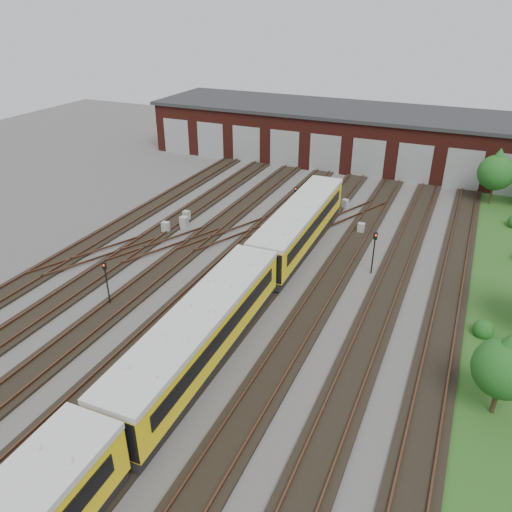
% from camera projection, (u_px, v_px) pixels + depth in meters
% --- Properties ---
extents(ground, '(120.00, 120.00, 0.00)m').
position_uv_depth(ground, '(189.00, 336.00, 30.21)').
color(ground, '#4A4745').
rests_on(ground, ground).
extents(track_network, '(30.40, 70.00, 0.33)m').
position_uv_depth(track_network, '(191.00, 329.00, 30.70)').
color(track_network, black).
rests_on(track_network, ground).
extents(maintenance_shed, '(51.00, 12.50, 6.35)m').
position_uv_depth(maintenance_shed, '(355.00, 135.00, 61.12)').
color(maintenance_shed, '#4B1912').
rests_on(maintenance_shed, ground).
extents(metro_train, '(3.15, 47.78, 3.25)m').
position_uv_depth(metro_train, '(201.00, 333.00, 27.13)').
color(metro_train, black).
rests_on(metro_train, ground).
extents(signal_mast_0, '(0.28, 0.27, 3.21)m').
position_uv_depth(signal_mast_0, '(106.00, 278.00, 32.34)').
color(signal_mast_0, black).
rests_on(signal_mast_0, ground).
extents(signal_mast_1, '(0.27, 0.25, 3.04)m').
position_uv_depth(signal_mast_1, '(296.00, 199.00, 45.41)').
color(signal_mast_1, black).
rests_on(signal_mast_1, ground).
extents(signal_mast_2, '(0.28, 0.26, 2.83)m').
position_uv_depth(signal_mast_2, '(321.00, 192.00, 47.26)').
color(signal_mast_2, black).
rests_on(signal_mast_2, ground).
extents(signal_mast_3, '(0.30, 0.29, 3.32)m').
position_uv_depth(signal_mast_3, '(374.00, 248.00, 36.12)').
color(signal_mast_3, black).
rests_on(signal_mast_3, ground).
extents(relay_cabinet_0, '(0.67, 0.58, 1.02)m').
position_uv_depth(relay_cabinet_0, '(166.00, 228.00, 43.21)').
color(relay_cabinet_0, '#A0A3A5').
rests_on(relay_cabinet_0, ground).
extents(relay_cabinet_1, '(0.63, 0.54, 0.98)m').
position_uv_depth(relay_cabinet_1, '(187.00, 216.00, 45.53)').
color(relay_cabinet_1, '#A0A3A5').
rests_on(relay_cabinet_1, ground).
extents(relay_cabinet_2, '(0.70, 0.59, 1.12)m').
position_uv_depth(relay_cabinet_2, '(184.00, 223.00, 44.01)').
color(relay_cabinet_2, '#A0A3A5').
rests_on(relay_cabinet_2, ground).
extents(relay_cabinet_3, '(0.59, 0.50, 0.96)m').
position_uv_depth(relay_cabinet_3, '(361.00, 228.00, 43.15)').
color(relay_cabinet_3, '#A0A3A5').
rests_on(relay_cabinet_3, ground).
extents(relay_cabinet_4, '(0.72, 0.67, 0.96)m').
position_uv_depth(relay_cabinet_4, '(345.00, 204.00, 48.17)').
color(relay_cabinet_4, '#A0A3A5').
rests_on(relay_cabinet_4, ground).
extents(tree_0, '(3.41, 3.41, 5.66)m').
position_uv_depth(tree_0, '(497.00, 168.00, 47.87)').
color(tree_0, '#382919').
rests_on(tree_0, ground).
extents(tree_3, '(2.96, 2.96, 4.90)m').
position_uv_depth(tree_3, '(506.00, 362.00, 23.22)').
color(tree_3, '#382919').
rests_on(tree_3, ground).
extents(bush_0, '(1.26, 1.26, 1.26)m').
position_uv_depth(bush_0, '(484.00, 327.00, 30.00)').
color(bush_0, '#154914').
rests_on(bush_0, ground).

